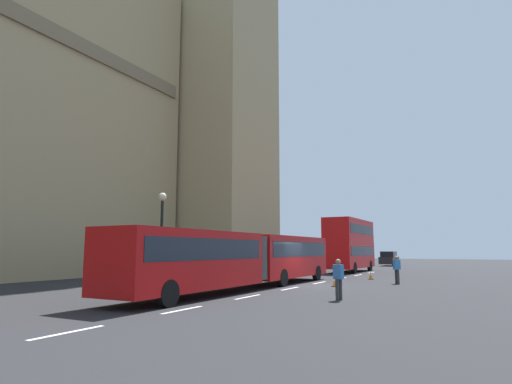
{
  "coord_description": "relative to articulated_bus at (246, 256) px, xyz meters",
  "views": [
    {
      "loc": [
        -23.53,
        -9.41,
        2.08
      ],
      "look_at": [
        -0.39,
        3.1,
        5.67
      ],
      "focal_mm": 29.67,
      "sensor_mm": 36.0,
      "label": 1
    }
  ],
  "objects": [
    {
      "name": "traffic_cone_west",
      "position": [
        3.77,
        -3.7,
        -1.46
      ],
      "size": [
        0.36,
        0.36,
        0.58
      ],
      "color": "black",
      "rests_on": "ground_plane"
    },
    {
      "name": "ground_plane",
      "position": [
        3.62,
        -1.99,
        -1.75
      ],
      "size": [
        160.0,
        160.0,
        0.0
      ],
      "primitive_type": "plane",
      "color": "#262628"
    },
    {
      "name": "traffic_cone_middle",
      "position": [
        10.67,
        -4.11,
        -1.46
      ],
      "size": [
        0.36,
        0.36,
        0.58
      ],
      "color": "black",
      "rests_on": "ground_plane"
    },
    {
      "name": "pedestrian_near_cones",
      "position": [
        -2.5,
        -5.9,
        -0.83
      ],
      "size": [
        0.36,
        0.46,
        1.69
      ],
      "color": "#333333",
      "rests_on": "ground_plane"
    },
    {
      "name": "lane_centre_marking",
      "position": [
        3.63,
        -1.99,
        -1.74
      ],
      "size": [
        34.4,
        0.16,
        0.01
      ],
      "color": "silver",
      "rests_on": "ground_plane"
    },
    {
      "name": "articulated_bus",
      "position": [
        0.0,
        0.0,
        0.0
      ],
      "size": [
        18.85,
        2.54,
        2.9
      ],
      "color": "#B20F0F",
      "rests_on": "ground_plane"
    },
    {
      "name": "double_decker_bus",
      "position": [
        19.97,
        0.0,
        0.96
      ],
      "size": [
        9.05,
        2.54,
        4.9
      ],
      "color": "red",
      "rests_on": "ground_plane"
    },
    {
      "name": "street_lamp",
      "position": [
        -1.59,
        4.51,
        1.31
      ],
      "size": [
        0.44,
        0.44,
        5.27
      ],
      "color": "black",
      "rests_on": "ground_plane"
    },
    {
      "name": "sedan_lead",
      "position": [
        37.22,
        -0.21,
        -0.83
      ],
      "size": [
        4.4,
        1.86,
        1.85
      ],
      "color": "black",
      "rests_on": "ground_plane"
    },
    {
      "name": "pedestrian_by_kerb",
      "position": [
        7.51,
        -6.47,
        -0.83
      ],
      "size": [
        0.45,
        0.46,
        1.69
      ],
      "color": "#333333",
      "rests_on": "ground_plane"
    }
  ]
}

